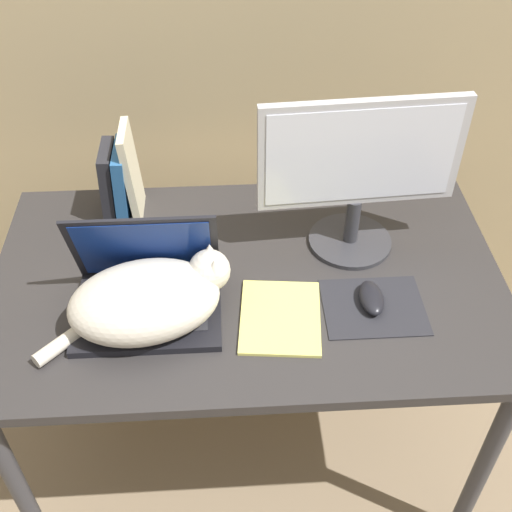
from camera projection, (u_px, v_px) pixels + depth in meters
desk at (248, 298)px, 1.61m from camera, size 1.24×0.75×0.74m
laptop at (147, 291)px, 1.45m from camera, size 0.33×0.25×0.25m
cat at (149, 299)px, 1.40m from camera, size 0.43×0.28×0.15m
external_monitor at (359, 170)px, 1.50m from camera, size 0.48×0.21×0.41m
mousepad at (374, 307)px, 1.48m from camera, size 0.23×0.19×0.00m
computer_mouse at (372, 298)px, 1.48m from camera, size 0.06×0.11×0.03m
book_row at (120, 179)px, 1.67m from camera, size 0.10×0.15×0.26m
notepad at (280, 317)px, 1.45m from camera, size 0.20×0.24×0.01m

